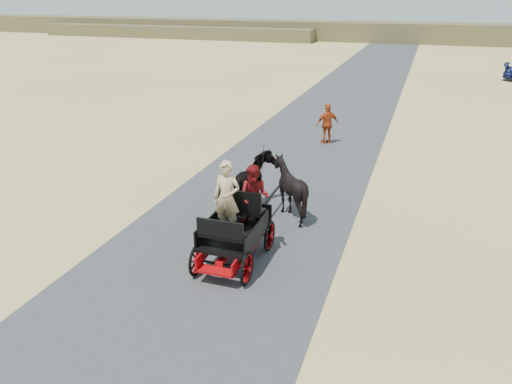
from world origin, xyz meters
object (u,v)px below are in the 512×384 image
(pedestrian, at_px, (327,124))
(carriage, at_px, (235,247))
(horse_left, at_px, (254,184))
(horse_right, at_px, (290,188))

(pedestrian, bearing_deg, carriage, 51.54)
(horse_left, relative_size, pedestrian, 1.16)
(pedestrian, bearing_deg, horse_right, 55.36)
(carriage, xyz_separation_m, pedestrian, (0.11, 10.76, 0.50))
(horse_left, distance_m, pedestrian, 7.78)
(horse_right, bearing_deg, carriage, 79.61)
(horse_right, bearing_deg, pedestrian, -86.79)
(horse_left, height_order, horse_right, horse_right)
(carriage, distance_m, horse_right, 3.09)
(carriage, relative_size, horse_right, 1.41)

